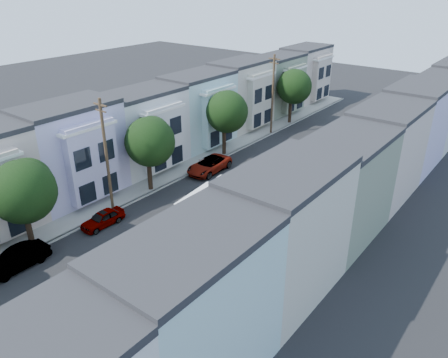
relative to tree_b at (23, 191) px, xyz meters
name	(u,v)px	position (x,y,z in m)	size (l,w,h in m)	color
ground	(145,245)	(6.30, 5.50, -4.89)	(160.00, 160.00, 0.00)	black
road_slab	(255,179)	(6.30, 20.50, -4.88)	(12.00, 70.00, 0.02)	black
curb_left	(209,164)	(0.25, 20.50, -4.81)	(0.30, 70.00, 0.15)	gray
curb_right	(308,196)	(12.35, 20.50, -4.81)	(0.30, 70.00, 0.15)	gray
sidewalk_left	(200,162)	(-1.05, 20.50, -4.81)	(2.60, 70.00, 0.15)	gray
sidewalk_right	(320,200)	(13.65, 20.50, -4.81)	(2.60, 70.00, 0.15)	gray
centerline	(255,180)	(6.30, 20.50, -4.89)	(0.12, 70.00, 0.01)	gold
townhouse_row_left	(175,154)	(-4.85, 20.50, -4.89)	(5.00, 70.00, 8.50)	gray
townhouse_row_right	(360,213)	(17.45, 20.50, -4.89)	(5.00, 70.00, 8.50)	gray
tree_b	(23,191)	(0.00, 0.00, 0.00)	(4.70, 4.70, 7.26)	black
tree_c	(149,142)	(0.00, 12.35, 0.17)	(4.63, 4.63, 7.40)	black
tree_d	(226,112)	(0.00, 23.90, 0.29)	(4.70, 4.70, 7.55)	black
tree_e	(294,87)	(0.00, 38.79, 0.31)	(4.70, 4.70, 7.57)	black
tree_far_r	(377,121)	(13.20, 34.65, -0.88)	(3.05, 3.05, 5.58)	black
utility_pole_near	(107,157)	(0.00, 7.50, 0.26)	(1.60, 0.26, 10.00)	#42301E
utility_pole_far	(273,95)	(0.00, 33.50, 0.26)	(1.60, 0.26, 10.00)	#42301E
fedex_truck	(212,207)	(8.60, 10.87, -3.07)	(2.61, 6.78, 3.25)	silver
lead_sedan	(279,175)	(8.53, 21.54, -4.16)	(1.72, 4.49, 1.46)	black
parked_left_b	(17,260)	(1.40, -2.11, -4.13)	(1.60, 4.54, 1.51)	black
parked_left_c	(103,219)	(1.40, 5.36, -4.24)	(1.53, 4.00, 1.30)	#959595
parked_left_d	(209,165)	(1.40, 19.16, -4.13)	(2.52, 5.46, 1.52)	#521317
parked_right_a	(102,325)	(11.20, -2.34, -4.19)	(1.64, 4.28, 1.39)	#363840
parked_right_b	(152,289)	(11.20, 1.61, -4.19)	(1.64, 4.29, 1.39)	white
parked_right_c	(306,181)	(11.20, 22.27, -4.23)	(1.56, 4.07, 1.32)	black
parked_right_d	(353,147)	(11.20, 33.62, -4.12)	(1.82, 4.74, 1.54)	black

